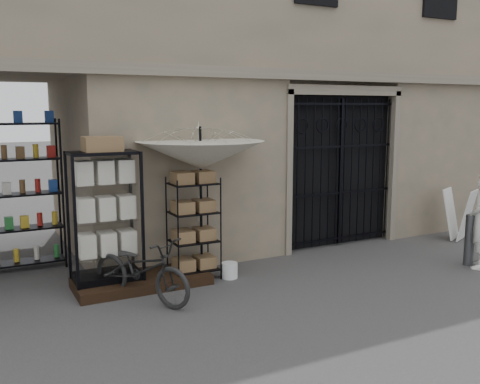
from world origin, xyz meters
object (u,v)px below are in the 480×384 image
steel_bollard (469,240)px  easel_sign (459,214)px  market_umbrella (200,147)px  display_cabinet (105,223)px  shopkeeper (478,267)px  wire_rack (194,229)px  bicycle (142,300)px  white_bucket (229,270)px

steel_bollard → easel_sign: bearing=45.9°
market_umbrella → steel_bollard: 4.85m
steel_bollard → easel_sign: size_ratio=0.85×
display_cabinet → shopkeeper: 6.20m
wire_rack → bicycle: 1.44m
wire_rack → bicycle: bearing=-139.9°
steel_bollard → market_umbrella: bearing=159.3°
shopkeeper → easel_sign: easel_sign is taller
white_bucket → bicycle: (-1.54, -0.34, -0.12)m
steel_bollard → shopkeeper: 0.48m
market_umbrella → easel_sign: market_umbrella is taller
display_cabinet → steel_bollard: bearing=-5.7°
display_cabinet → market_umbrella: market_umbrella is taller
steel_bollard → easel_sign: 1.85m
bicycle → shopkeeper: size_ratio=1.06×
easel_sign → bicycle: bearing=159.0°
display_cabinet → wire_rack: (1.35, -0.10, -0.22)m
white_bucket → easel_sign: size_ratio=0.25×
wire_rack → market_umbrella: market_umbrella is taller
steel_bollard → wire_rack: bearing=161.2°
bicycle → easel_sign: bearing=-26.3°
shopkeeper → steel_bollard: bearing=-110.6°
market_umbrella → shopkeeper: market_umbrella is taller
white_bucket → bicycle: bearing=-167.6°
market_umbrella → steel_bollard: size_ratio=3.25×
bicycle → display_cabinet: bearing=84.2°
bicycle → steel_bollard: steel_bollard is taller
wire_rack → easel_sign: 5.75m
wire_rack → shopkeeper: 4.87m
display_cabinet → shopkeeper: (5.85, -1.79, -1.01)m
wire_rack → shopkeeper: bearing=-10.3°
market_umbrella → white_bucket: bearing=-47.8°
display_cabinet → shopkeeper: size_ratio=1.26×
display_cabinet → bicycle: display_cabinet is taller
display_cabinet → wire_rack: size_ratio=1.28×
white_bucket → easel_sign: bearing=0.7°
white_bucket → shopkeeper: white_bucket is taller
display_cabinet → wire_rack: bearing=5.5°
wire_rack → market_umbrella: size_ratio=0.56×
wire_rack → steel_bollard: size_ratio=1.83×
wire_rack → white_bucket: bearing=-16.9°
market_umbrella → white_bucket: 2.00m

